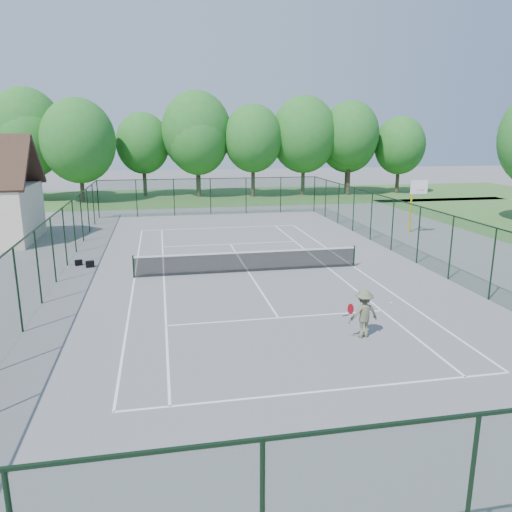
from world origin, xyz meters
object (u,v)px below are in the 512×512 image
object	(u,v)px
sports_bag_a	(79,263)
tennis_net	(248,261)
tennis_player	(364,313)
basketball_goal	(415,196)

from	to	relation	value
sports_bag_a	tennis_net	bearing A→B (deg)	-38.55
tennis_net	tennis_player	size ratio (longest dim) A/B	5.31
basketball_goal	sports_bag_a	xyz separation A→B (m)	(-21.07, -4.42, -2.43)
basketball_goal	sports_bag_a	world-z (taller)	basketball_goal
basketball_goal	tennis_player	xyz separation A→B (m)	(-10.27, -15.95, -1.74)
tennis_net	sports_bag_a	distance (m)	8.92
tennis_net	tennis_player	distance (m)	8.95
sports_bag_a	basketball_goal	bearing A→B (deg)	-7.69
tennis_net	sports_bag_a	xyz separation A→B (m)	(-8.42, 2.90, -0.43)
basketball_goal	tennis_player	size ratio (longest dim) A/B	1.75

